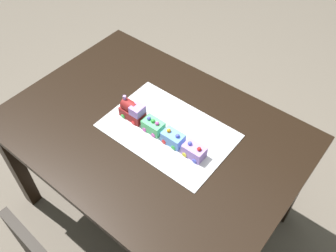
{
  "coord_description": "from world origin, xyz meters",
  "views": [
    {
      "loc": [
        0.78,
        -0.84,
        2.04
      ],
      "look_at": [
        0.07,
        0.04,
        0.77
      ],
      "focal_mm": 38.92,
      "sensor_mm": 36.0,
      "label": 1
    }
  ],
  "objects": [
    {
      "name": "cake_car_flatbed_lavender",
      "position": [
        0.25,
        0.0,
        0.77
      ],
      "size": [
        0.1,
        0.08,
        0.07
      ],
      "color": "#AD84E0",
      "rests_on": "cake_board"
    },
    {
      "name": "cake_car_caboose_mint_green",
      "position": [
        0.01,
        0.0,
        0.77
      ],
      "size": [
        0.1,
        0.08,
        0.07
      ],
      "color": "#59CC7A",
      "rests_on": "cake_board"
    },
    {
      "name": "ground_plane",
      "position": [
        0.0,
        0.0,
        0.0
      ],
      "size": [
        8.0,
        8.0,
        0.0
      ],
      "primitive_type": "plane",
      "color": "#6B6054"
    },
    {
      "name": "cake_locomotive",
      "position": [
        -0.12,
        0.0,
        0.79
      ],
      "size": [
        0.14,
        0.08,
        0.12
      ],
      "color": "maroon",
      "rests_on": "cake_board"
    },
    {
      "name": "dining_table",
      "position": [
        0.0,
        0.0,
        0.63
      ],
      "size": [
        1.4,
        1.0,
        0.74
      ],
      "color": "black",
      "rests_on": "ground"
    },
    {
      "name": "cake_car_hopper_sky_blue",
      "position": [
        0.13,
        0.0,
        0.77
      ],
      "size": [
        0.1,
        0.08,
        0.07
      ],
      "color": "#669EEA",
      "rests_on": "cake_board"
    },
    {
      "name": "cake_board",
      "position": [
        0.07,
        0.04,
        0.74
      ],
      "size": [
        0.6,
        0.4,
        0.0
      ],
      "primitive_type": "cube",
      "color": "silver",
      "rests_on": "dining_table"
    }
  ]
}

